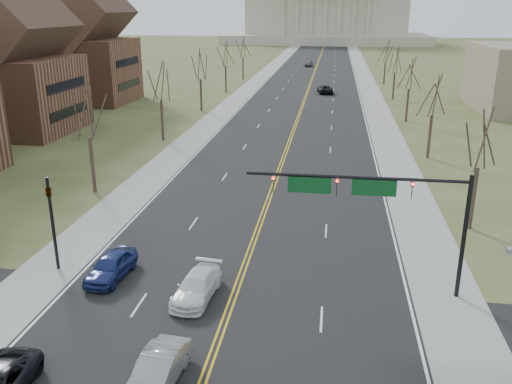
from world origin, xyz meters
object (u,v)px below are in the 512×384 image
(signal_left, at_px, (51,213))
(car_sb_outer_second, at_px, (111,266))
(car_sb_inner_second, at_px, (197,287))
(car_far_sb, at_px, (309,64))
(signal_mast, at_px, (372,196))
(car_far_nb, at_px, (325,89))
(car_sb_inner_lead, at_px, (158,371))

(signal_left, height_order, car_sb_outer_second, signal_left)
(car_sb_inner_second, distance_m, car_far_sb, 127.24)
(signal_mast, xyz_separation_m, car_sb_inner_second, (-9.46, -2.24, -5.06))
(car_sb_inner_second, xyz_separation_m, car_far_nb, (5.40, 78.31, 0.08))
(signal_mast, height_order, car_far_sb, signal_mast)
(signal_left, distance_m, car_sb_inner_lead, 14.06)
(signal_mast, bearing_deg, car_far_nb, 93.05)
(signal_mast, relative_size, car_sb_inner_second, 2.55)
(car_far_nb, distance_m, car_far_sb, 49.24)
(car_sb_inner_lead, bearing_deg, car_far_nb, 91.33)
(signal_left, relative_size, car_sb_inner_second, 1.26)
(car_sb_inner_lead, relative_size, car_far_nb, 0.81)
(signal_left, distance_m, car_far_nb, 77.57)
(car_sb_inner_second, distance_m, car_sb_outer_second, 5.91)
(signal_left, height_order, car_far_sb, signal_left)
(car_sb_outer_second, relative_size, car_far_nb, 0.81)
(signal_mast, relative_size, car_sb_inner_lead, 2.70)
(signal_mast, bearing_deg, car_sb_outer_second, -177.54)
(signal_left, bearing_deg, car_sb_outer_second, -9.76)
(car_sb_inner_second, bearing_deg, car_far_sb, 95.28)
(signal_mast, height_order, signal_left, signal_mast)
(signal_left, xyz_separation_m, car_far_nb, (14.89, 76.07, -2.93))
(signal_left, distance_m, car_far_sb, 125.38)
(signal_mast, xyz_separation_m, car_sb_outer_second, (-15.15, -0.65, -4.98))
(car_sb_inner_lead, xyz_separation_m, car_sb_outer_second, (-5.87, 9.13, 0.03))
(signal_left, bearing_deg, signal_mast, -0.00)
(signal_left, height_order, car_sb_inner_lead, signal_left)
(signal_mast, distance_m, car_far_sb, 125.47)
(car_sb_inner_lead, relative_size, car_far_sb, 1.00)
(car_sb_inner_lead, height_order, car_sb_outer_second, car_sb_outer_second)
(signal_mast, relative_size, car_far_nb, 2.18)
(car_sb_inner_lead, distance_m, car_far_sb, 134.78)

